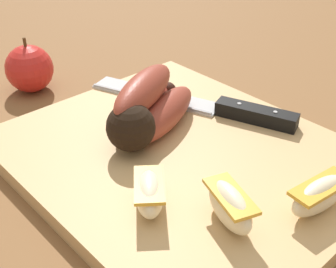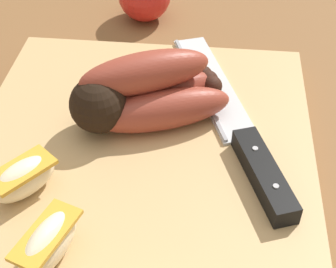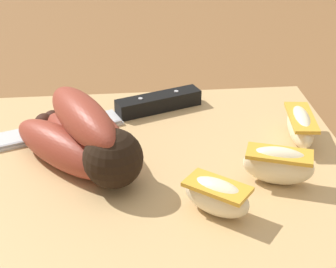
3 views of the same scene
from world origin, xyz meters
name	(u,v)px [view 3 (image 3 of 3)]	position (x,y,z in m)	size (l,w,h in m)	color
ground_plane	(168,177)	(0.00, 0.00, 0.00)	(6.00, 6.00, 0.00)	brown
cutting_board	(154,169)	(0.01, 0.00, 0.01)	(0.38, 0.32, 0.02)	tan
banana_bunch	(86,140)	(0.08, 0.00, 0.05)	(0.14, 0.15, 0.07)	black
chefs_knife	(119,113)	(0.05, -0.09, 0.03)	(0.27, 0.12, 0.02)	silver
apple_wedge_near	(300,126)	(-0.14, -0.03, 0.04)	(0.03, 0.07, 0.03)	beige
apple_wedge_middle	(217,196)	(-0.03, 0.09, 0.04)	(0.06, 0.06, 0.03)	beige
apple_wedge_far	(278,165)	(-0.09, 0.05, 0.04)	(0.07, 0.04, 0.04)	beige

